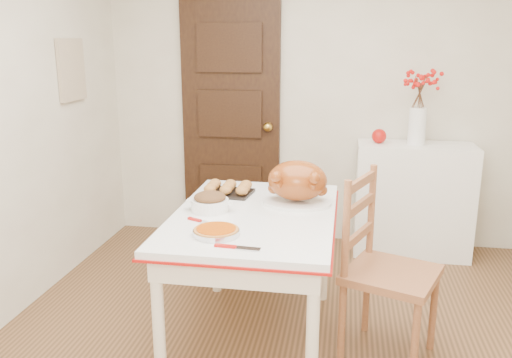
% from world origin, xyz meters
% --- Properties ---
extents(wall_back, '(3.50, 0.00, 2.50)m').
position_xyz_m(wall_back, '(0.00, 2.00, 1.25)').
color(wall_back, beige).
rests_on(wall_back, ground).
extents(door_back, '(0.85, 0.06, 2.06)m').
position_xyz_m(door_back, '(-0.70, 1.97, 1.03)').
color(door_back, black).
rests_on(door_back, ground).
extents(photo_board, '(0.03, 0.35, 0.45)m').
position_xyz_m(photo_board, '(-1.73, 1.20, 1.50)').
color(photo_board, '#D2BB8C').
rests_on(photo_board, ground).
extents(sideboard, '(0.91, 0.41, 0.91)m').
position_xyz_m(sideboard, '(0.84, 1.78, 0.46)').
color(sideboard, white).
rests_on(sideboard, floor).
extents(kitchen_table, '(0.90, 1.31, 0.79)m').
position_xyz_m(kitchen_table, '(-0.20, 0.26, 0.39)').
color(kitchen_table, white).
rests_on(kitchen_table, floor).
extents(chair_oak, '(0.59, 0.59, 1.03)m').
position_xyz_m(chair_oak, '(0.56, 0.22, 0.52)').
color(chair_oak, '#935A3A').
rests_on(chair_oak, floor).
extents(berry_vase, '(0.31, 0.31, 0.61)m').
position_xyz_m(berry_vase, '(0.83, 1.78, 1.22)').
color(berry_vase, white).
rests_on(berry_vase, sideboard).
extents(apple, '(0.12, 0.12, 0.12)m').
position_xyz_m(apple, '(0.55, 1.78, 0.97)').
color(apple, '#AF0F0A').
rests_on(apple, sideboard).
extents(turkey_platter, '(0.43, 0.36, 0.26)m').
position_xyz_m(turkey_platter, '(0.02, 0.46, 0.91)').
color(turkey_platter, '#A03C11').
rests_on(turkey_platter, kitchen_table).
extents(pumpkin_pie, '(0.29, 0.29, 0.05)m').
position_xyz_m(pumpkin_pie, '(-0.32, -0.12, 0.81)').
color(pumpkin_pie, '#B44405').
rests_on(pumpkin_pie, kitchen_table).
extents(stuffing_dish, '(0.32, 0.28, 0.10)m').
position_xyz_m(stuffing_dish, '(-0.45, 0.25, 0.84)').
color(stuffing_dish, brown).
rests_on(stuffing_dish, kitchen_table).
extents(rolls_tray, '(0.31, 0.26, 0.08)m').
position_xyz_m(rolls_tray, '(-0.42, 0.59, 0.82)').
color(rolls_tray, '#B16A38').
rests_on(rolls_tray, kitchen_table).
extents(pie_server, '(0.22, 0.08, 0.01)m').
position_xyz_m(pie_server, '(-0.19, -0.27, 0.79)').
color(pie_server, silver).
rests_on(pie_server, kitchen_table).
extents(carving_knife, '(0.24, 0.15, 0.01)m').
position_xyz_m(carving_knife, '(-0.42, 0.04, 0.79)').
color(carving_knife, silver).
rests_on(carving_knife, kitchen_table).
extents(drinking_glass, '(0.08, 0.08, 0.10)m').
position_xyz_m(drinking_glass, '(-0.16, 0.81, 0.84)').
color(drinking_glass, white).
rests_on(drinking_glass, kitchen_table).
extents(shaker_pair, '(0.10, 0.06, 0.10)m').
position_xyz_m(shaker_pair, '(0.07, 0.79, 0.83)').
color(shaker_pair, white).
rests_on(shaker_pair, kitchen_table).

